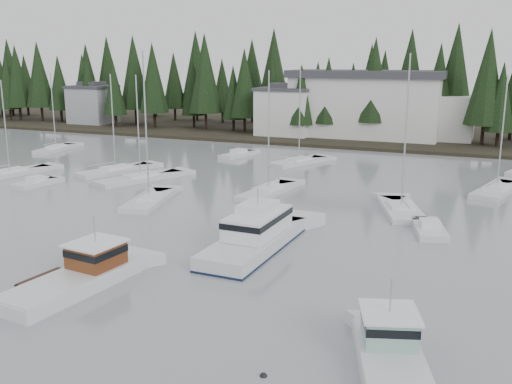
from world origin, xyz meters
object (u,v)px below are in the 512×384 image
runabout_1 (430,231)px  sailboat_4 (496,192)px  sailboat_2 (116,172)px  sailboat_8 (268,193)px  sailboat_13 (141,180)px  runabout_0 (37,184)px  house_west (286,110)px  cabin_cruiser_center (255,238)px  sailboat_9 (10,175)px  sailboat_0 (299,163)px  sailboat_3 (401,211)px  house_far_west (93,104)px  harbor_inn (378,105)px  sailboat_11 (56,150)px  sailboat_6 (149,202)px  lobster_boat_teal (392,361)px  runabout_3 (239,155)px  lobster_boat_brown (79,278)px

runabout_1 → sailboat_4: bearing=-30.6°
sailboat_2 → sailboat_8: 21.16m
sailboat_2 → sailboat_13: size_ratio=1.00×
runabout_0 → runabout_1: (40.95, -1.27, 0.00)m
house_west → cabin_cruiser_center: bearing=-72.2°
sailboat_2 → sailboat_9: bearing=140.6°
sailboat_0 → sailboat_2: bearing=152.1°
sailboat_0 → sailboat_3: sailboat_3 is taller
sailboat_4 → sailboat_9: bearing=119.2°
house_far_west → harbor_inn: harbor_inn is taller
sailboat_0 → sailboat_9: sailboat_0 is taller
sailboat_11 → sailboat_3: bearing=-116.2°
sailboat_9 → runabout_0: (6.82, -3.01, 0.08)m
sailboat_4 → sailboat_13: size_ratio=1.01×
sailboat_4 → sailboat_8: 23.36m
sailboat_4 → harbor_inn: bearing=44.9°
sailboat_11 → sailboat_13: bearing=-128.8°
house_west → sailboat_8: bearing=-72.5°
sailboat_6 → sailboat_13: size_ratio=1.20×
house_far_west → lobster_boat_teal: house_far_west is taller
house_west → cabin_cruiser_center: size_ratio=0.80×
runabout_0 → sailboat_8: bearing=-68.7°
house_west → lobster_boat_teal: 75.25m
lobster_boat_teal → sailboat_3: 27.44m
sailboat_3 → sailboat_9: (-44.72, -1.17, -0.03)m
cabin_cruiser_center → sailboat_0: 34.33m
harbor_inn → lobster_boat_teal: (14.83, -72.28, -5.25)m
runabout_1 → sailboat_0: bearing=22.8°
house_far_west → runabout_3: (42.50, -22.54, -4.27)m
house_far_west → sailboat_4: bearing=-23.0°
cabin_cruiser_center → sailboat_3: size_ratio=0.83×
lobster_boat_brown → sailboat_4: 42.99m
runabout_1 → cabin_cruiser_center: bearing=112.9°
harbor_inn → sailboat_13: bearing=-112.9°
lobster_boat_teal → sailboat_2: sailboat_2 is taller
sailboat_13 → harbor_inn: bearing=0.4°
cabin_cruiser_center → sailboat_6: size_ratio=0.82×
house_far_west → sailboat_8: size_ratio=0.66×
sailboat_6 → runabout_0: 15.40m
sailboat_2 → harbor_inn: bearing=-11.6°
lobster_boat_teal → runabout_1: (-0.75, 21.72, -0.40)m
sailboat_11 → runabout_3: size_ratio=1.71×
harbor_inn → sailboat_9: size_ratio=2.56×
sailboat_2 → sailboat_6: bearing=-113.9°
sailboat_3 → runabout_0: sailboat_3 is taller
sailboat_9 → sailboat_11: 18.54m
sailboat_8 → runabout_1: bearing=-108.2°
sailboat_4 → sailboat_13: bearing=119.6°
house_west → sailboat_4: sailboat_4 is taller
harbor_inn → sailboat_4: 38.88m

